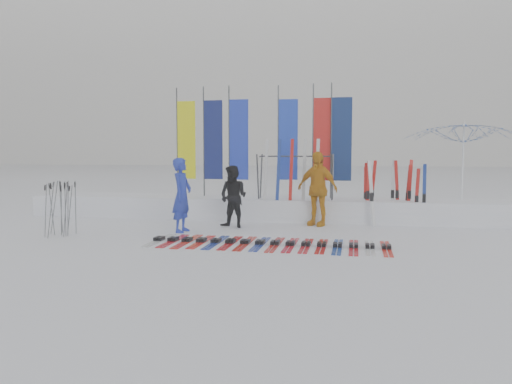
% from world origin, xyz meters
% --- Properties ---
extents(ground, '(120.00, 120.00, 0.00)m').
position_xyz_m(ground, '(0.00, 0.00, 0.00)').
color(ground, white).
rests_on(ground, ground).
extents(snow_bank, '(14.00, 1.60, 0.60)m').
position_xyz_m(snow_bank, '(0.00, 4.60, 0.30)').
color(snow_bank, white).
rests_on(snow_bank, ground).
extents(person_blue, '(0.46, 0.67, 1.76)m').
position_xyz_m(person_blue, '(-1.63, 1.83, 0.88)').
color(person_blue, '#1E31B0').
rests_on(person_blue, ground).
extents(person_black, '(0.91, 0.81, 1.56)m').
position_xyz_m(person_black, '(-0.61, 2.74, 0.78)').
color(person_black, black).
rests_on(person_black, ground).
extents(person_yellow, '(1.21, 0.89, 1.91)m').
position_xyz_m(person_yellow, '(1.43, 3.51, 0.96)').
color(person_yellow, orange).
rests_on(person_yellow, ground).
extents(tent_canopy, '(3.95, 3.99, 2.79)m').
position_xyz_m(tent_canopy, '(5.22, 4.98, 1.40)').
color(tent_canopy, white).
rests_on(tent_canopy, ground).
extents(ski_row, '(4.89, 1.69, 0.07)m').
position_xyz_m(ski_row, '(0.64, 0.61, 0.04)').
color(ski_row, '#B3B6BB').
rests_on(ski_row, ground).
extents(pole_cluster, '(0.69, 0.89, 1.25)m').
position_xyz_m(pole_cluster, '(-4.18, 0.84, 0.61)').
color(pole_cluster, '#595B60').
rests_on(pole_cluster, ground).
extents(feather_flags, '(5.15, 0.26, 3.20)m').
position_xyz_m(feather_flags, '(-0.24, 4.80, 2.24)').
color(feather_flags, '#383A3F').
rests_on(feather_flags, ground).
extents(ski_rack, '(2.04, 0.80, 1.23)m').
position_xyz_m(ski_rack, '(0.78, 4.20, 1.38)').
color(ski_rack, '#383A3F').
rests_on(ski_rack, ground).
extents(upright_skis, '(1.55, 1.19, 1.70)m').
position_xyz_m(upright_skis, '(3.30, 4.37, 0.81)').
color(upright_skis, red).
rests_on(upright_skis, ground).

